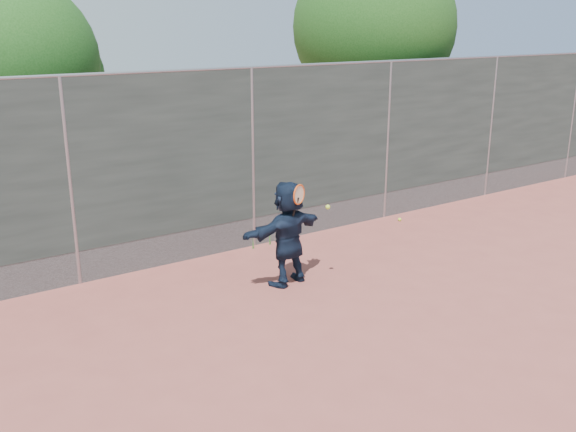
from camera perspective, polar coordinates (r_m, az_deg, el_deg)
ground at (r=8.51m, az=9.42°, el=-9.08°), size 80.00×80.00×0.00m
player at (r=9.25m, az=0.00°, el=-1.53°), size 1.49×0.69×1.54m
ball_ground at (r=12.58m, az=9.90°, el=-0.30°), size 0.07×0.07×0.07m
fence at (r=10.67m, az=-3.18°, el=5.44°), size 20.00×0.06×3.03m
swing_action at (r=8.97m, az=1.23°, el=1.70°), size 0.61×0.22×0.51m
tree_right at (r=15.07m, az=8.03°, el=15.94°), size 3.78×3.60×5.39m
tree_left at (r=12.31m, az=-22.76°, el=12.09°), size 3.15×3.00×4.53m
weed_clump at (r=11.10m, az=-1.44°, el=-1.83°), size 0.68×0.07×0.30m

